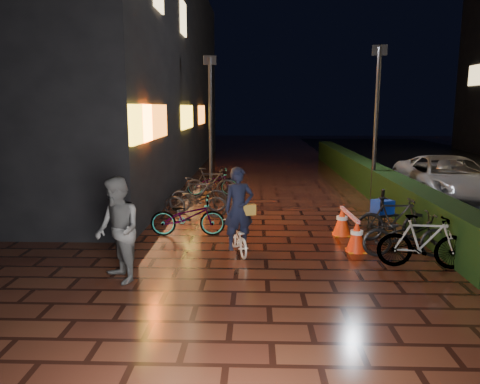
{
  "coord_description": "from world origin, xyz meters",
  "views": [
    {
      "loc": [
        -0.78,
        -9.47,
        2.99
      ],
      "look_at": [
        -1.12,
        0.88,
        1.1
      ],
      "focal_mm": 35.0,
      "sensor_mm": 36.0,
      "label": 1
    }
  ],
  "objects_px": {
    "van": "(448,179)",
    "cart_assembly": "(382,209)",
    "bystander_person": "(118,230)",
    "cyclist": "(238,222)",
    "traffic_barrier": "(349,228)"
  },
  "relations": [
    {
      "from": "bystander_person",
      "to": "van",
      "type": "distance_m",
      "value": 11.08
    },
    {
      "from": "van",
      "to": "cart_assembly",
      "type": "height_order",
      "value": "van"
    },
    {
      "from": "van",
      "to": "cart_assembly",
      "type": "xyz_separation_m",
      "value": [
        -3.04,
        -3.73,
        -0.15
      ]
    },
    {
      "from": "van",
      "to": "traffic_barrier",
      "type": "distance_m",
      "value": 6.17
    },
    {
      "from": "cyclist",
      "to": "traffic_barrier",
      "type": "distance_m",
      "value": 2.6
    },
    {
      "from": "bystander_person",
      "to": "cyclist",
      "type": "bearing_deg",
      "value": 92.79
    },
    {
      "from": "cyclist",
      "to": "van",
      "type": "bearing_deg",
      "value": 40.66
    },
    {
      "from": "cart_assembly",
      "to": "traffic_barrier",
      "type": "bearing_deg",
      "value": -136.04
    },
    {
      "from": "van",
      "to": "traffic_barrier",
      "type": "xyz_separation_m",
      "value": [
        -4.02,
        -4.67,
        -0.39
      ]
    },
    {
      "from": "van",
      "to": "cart_assembly",
      "type": "distance_m",
      "value": 4.81
    },
    {
      "from": "van",
      "to": "cyclist",
      "type": "bearing_deg",
      "value": -136.78
    },
    {
      "from": "bystander_person",
      "to": "traffic_barrier",
      "type": "distance_m",
      "value": 5.12
    },
    {
      "from": "van",
      "to": "cyclist",
      "type": "height_order",
      "value": "cyclist"
    },
    {
      "from": "traffic_barrier",
      "to": "cart_assembly",
      "type": "xyz_separation_m",
      "value": [
        0.98,
        0.94,
        0.24
      ]
    },
    {
      "from": "bystander_person",
      "to": "cyclist",
      "type": "distance_m",
      "value": 2.59
    }
  ]
}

